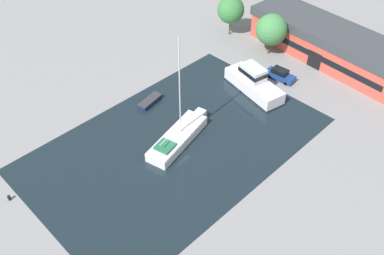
# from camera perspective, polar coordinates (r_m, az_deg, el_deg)

# --- Properties ---
(ground_plane) EXTENTS (440.00, 440.00, 0.00)m
(ground_plane) POSITION_cam_1_polar(r_m,az_deg,el_deg) (54.82, -2.07, -2.15)
(ground_plane) COLOR gray
(water_canal) EXTENTS (23.64, 37.22, 0.01)m
(water_canal) POSITION_cam_1_polar(r_m,az_deg,el_deg) (54.82, -2.07, -2.15)
(water_canal) COLOR black
(water_canal) RESTS_ON ground
(warehouse_building) EXTENTS (28.58, 10.25, 5.31)m
(warehouse_building) POSITION_cam_1_polar(r_m,az_deg,el_deg) (72.65, 18.10, 10.53)
(warehouse_building) COLOR #C64C3D
(warehouse_building) RESTS_ON ground
(quay_tree_near_building) EXTENTS (5.04, 5.04, 6.86)m
(quay_tree_near_building) POSITION_cam_1_polar(r_m,az_deg,el_deg) (70.93, 10.54, 12.70)
(quay_tree_near_building) COLOR brown
(quay_tree_near_building) RESTS_ON ground
(quay_tree_by_water) EXTENTS (4.60, 4.60, 6.92)m
(quay_tree_by_water) POSITION_cam_1_polar(r_m,az_deg,el_deg) (75.49, 5.20, 15.34)
(quay_tree_by_water) COLOR brown
(quay_tree_by_water) RESTS_ON ground
(parked_car) EXTENTS (4.66, 2.11, 1.73)m
(parked_car) POSITION_cam_1_polar(r_m,az_deg,el_deg) (66.65, 11.69, 6.94)
(parked_car) COLOR navy
(parked_car) RESTS_ON ground
(sailboat_moored) EXTENTS (5.13, 11.35, 14.83)m
(sailboat_moored) POSITION_cam_1_polar(r_m,az_deg,el_deg) (54.60, -1.84, -1.25)
(sailboat_moored) COLOR white
(sailboat_moored) RESTS_ON water_canal
(motor_cruiser) EXTENTS (10.44, 5.31, 3.99)m
(motor_cruiser) POSITION_cam_1_polar(r_m,az_deg,el_deg) (63.13, 8.20, 5.91)
(motor_cruiser) COLOR white
(motor_cruiser) RESTS_ON water_canal
(small_dinghy) EXTENTS (2.10, 4.16, 0.72)m
(small_dinghy) POSITION_cam_1_polar(r_m,az_deg,el_deg) (61.09, -5.61, 3.50)
(small_dinghy) COLOR #19234C
(small_dinghy) RESTS_ON water_canal
(mooring_bollard) EXTENTS (0.37, 0.37, 0.73)m
(mooring_bollard) POSITION_cam_1_polar(r_m,az_deg,el_deg) (52.49, -23.21, -8.57)
(mooring_bollard) COLOR black
(mooring_bollard) RESTS_ON ground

